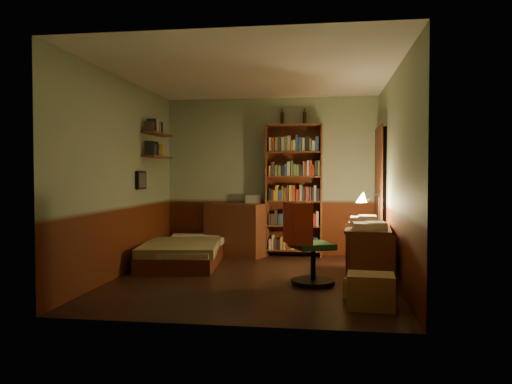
# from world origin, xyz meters

# --- Properties ---
(floor) EXTENTS (3.50, 4.00, 0.02)m
(floor) POSITION_xyz_m (0.00, 0.00, -0.01)
(floor) COLOR black
(floor) RESTS_ON ground
(ceiling) EXTENTS (3.50, 4.00, 0.02)m
(ceiling) POSITION_xyz_m (0.00, 0.00, 2.61)
(ceiling) COLOR silver
(ceiling) RESTS_ON wall_back
(wall_back) EXTENTS (3.50, 0.02, 2.60)m
(wall_back) POSITION_xyz_m (0.00, 2.01, 1.30)
(wall_back) COLOR gray
(wall_back) RESTS_ON ground
(wall_left) EXTENTS (0.02, 4.00, 2.60)m
(wall_left) POSITION_xyz_m (-1.76, 0.00, 1.30)
(wall_left) COLOR gray
(wall_left) RESTS_ON ground
(wall_right) EXTENTS (0.02, 4.00, 2.60)m
(wall_right) POSITION_xyz_m (1.76, 0.00, 1.30)
(wall_right) COLOR gray
(wall_right) RESTS_ON ground
(wall_front) EXTENTS (3.50, 0.02, 2.60)m
(wall_front) POSITION_xyz_m (0.00, -2.01, 1.30)
(wall_front) COLOR gray
(wall_front) RESTS_ON ground
(doorway) EXTENTS (0.06, 0.90, 2.00)m
(doorway) POSITION_xyz_m (1.72, 1.30, 1.00)
(doorway) COLOR black
(doorway) RESTS_ON ground
(door_trim) EXTENTS (0.02, 0.98, 2.08)m
(door_trim) POSITION_xyz_m (1.69, 1.30, 1.00)
(door_trim) COLOR #4B2011
(door_trim) RESTS_ON ground
(bed) EXTENTS (1.20, 2.00, 0.57)m
(bed) POSITION_xyz_m (-1.19, 0.97, 0.28)
(bed) COLOR olive
(bed) RESTS_ON ground
(dresser) EXTENTS (1.07, 0.77, 0.86)m
(dresser) POSITION_xyz_m (-0.54, 1.76, 0.43)
(dresser) COLOR #5B2D1A
(dresser) RESTS_ON ground
(mini_stereo) EXTENTS (0.28, 0.23, 0.14)m
(mini_stereo) POSITION_xyz_m (-0.29, 1.89, 0.93)
(mini_stereo) COLOR #B2B2B7
(mini_stereo) RESTS_ON dresser
(bookshelf) EXTENTS (0.92, 0.30, 2.14)m
(bookshelf) POSITION_xyz_m (0.40, 1.85, 1.07)
(bookshelf) COLOR #5B2D1A
(bookshelf) RESTS_ON ground
(bottle_left) EXTENTS (0.07, 0.07, 0.21)m
(bottle_left) POSITION_xyz_m (0.19, 1.96, 2.25)
(bottle_left) COLOR black
(bottle_left) RESTS_ON bookshelf
(bottle_right) EXTENTS (0.07, 0.07, 0.21)m
(bottle_right) POSITION_xyz_m (0.56, 1.96, 2.25)
(bottle_right) COLOR black
(bottle_right) RESTS_ON bookshelf
(desk) EXTENTS (0.64, 1.32, 0.69)m
(desk) POSITION_xyz_m (1.44, 0.07, 0.34)
(desk) COLOR #5B2D1A
(desk) RESTS_ON ground
(paper_stack) EXTENTS (0.25, 0.32, 0.12)m
(paper_stack) POSITION_xyz_m (1.44, 0.21, 0.75)
(paper_stack) COLOR silver
(paper_stack) RESTS_ON desk
(desk_lamp) EXTENTS (0.21, 0.21, 0.55)m
(desk_lamp) POSITION_xyz_m (1.64, 0.71, 0.96)
(desk_lamp) COLOR black
(desk_lamp) RESTS_ON desk
(office_chair) EXTENTS (0.73, 0.69, 1.15)m
(office_chair) POSITION_xyz_m (0.77, -0.23, 0.57)
(office_chair) COLOR #2A5D32
(office_chair) RESTS_ON ground
(red_jacket) EXTENTS (0.33, 0.46, 0.49)m
(red_jacket) POSITION_xyz_m (0.48, 0.01, 1.39)
(red_jacket) COLOR #B5331E
(red_jacket) RESTS_ON office_chair
(wall_shelf_lower) EXTENTS (0.20, 0.90, 0.03)m
(wall_shelf_lower) POSITION_xyz_m (-1.64, 1.10, 1.60)
(wall_shelf_lower) COLOR #5B2D1A
(wall_shelf_lower) RESTS_ON wall_left
(wall_shelf_upper) EXTENTS (0.20, 0.90, 0.03)m
(wall_shelf_upper) POSITION_xyz_m (-1.64, 1.10, 1.95)
(wall_shelf_upper) COLOR #5B2D1A
(wall_shelf_upper) RESTS_ON wall_left
(framed_picture) EXTENTS (0.04, 0.32, 0.26)m
(framed_picture) POSITION_xyz_m (-1.72, 0.60, 1.25)
(framed_picture) COLOR black
(framed_picture) RESTS_ON wall_left
(cardboard_box_a) EXTENTS (0.48, 0.40, 0.34)m
(cardboard_box_a) POSITION_xyz_m (1.36, -1.24, 0.17)
(cardboard_box_a) COLOR tan
(cardboard_box_a) RESTS_ON ground
(cardboard_box_b) EXTENTS (0.37, 0.33, 0.22)m
(cardboard_box_b) POSITION_xyz_m (1.28, -0.83, 0.11)
(cardboard_box_b) COLOR tan
(cardboard_box_b) RESTS_ON ground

